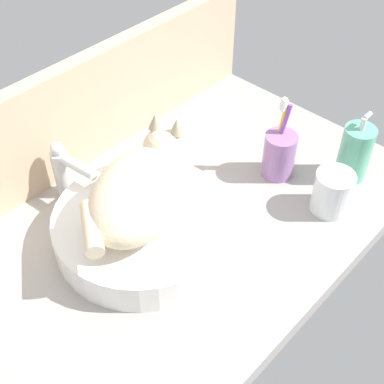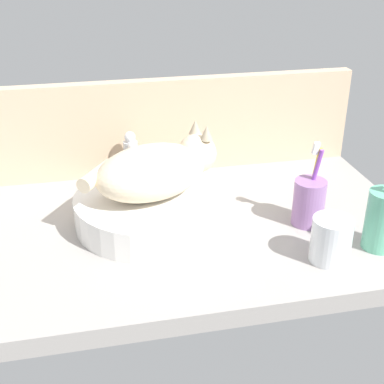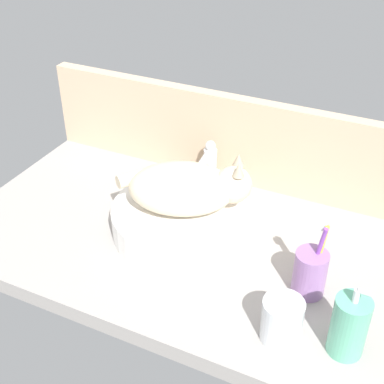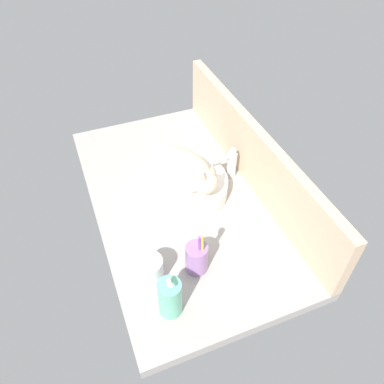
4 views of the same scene
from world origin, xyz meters
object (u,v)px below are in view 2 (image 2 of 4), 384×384
Objects in this scene: soap_dispenser at (382,220)px; water_glass at (331,243)px; sink_basin at (152,208)px; faucet at (132,157)px; toothbrush_cup at (309,201)px; cat at (156,169)px.

water_glass is at bearing -169.39° from soap_dispenser.
sink_basin is 20.88cm from faucet.
toothbrush_cup is (-10.36, 12.22, -0.95)cm from soap_dispenser.
faucet is at bearing 141.70° from toothbrush_cup.
faucet is 45.30cm from toothbrush_cup.
sink_basin is at bearing 167.10° from toothbrush_cup.
sink_basin is 1.09× the size of cat.
soap_dispenser is at bearing -49.70° from toothbrush_cup.
sink_basin is 48.18cm from soap_dispenser.
cat reaches higher than soap_dispenser.
sink_basin is at bearing -154.99° from cat.
toothbrush_cup reaches higher than faucet.
soap_dispenser is 1.74× the size of water_glass.
water_glass reaches higher than sink_basin.
sink_basin is 38.85cm from water_glass.
faucet is (-2.09, 20.39, 3.95)cm from sink_basin.
toothbrush_cup is at bearing -14.35° from cat.
cat reaches higher than water_glass.
toothbrush_cup is at bearing -38.30° from faucet.
soap_dispenser reaches higher than faucet.
water_glass is (30.72, -22.67, -8.54)cm from cat.
soap_dispenser reaches higher than sink_basin.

